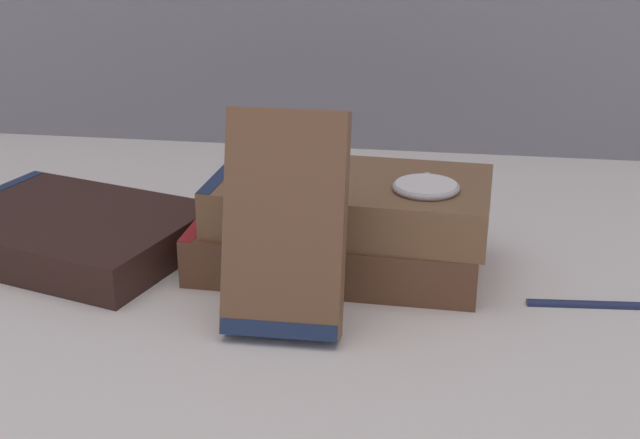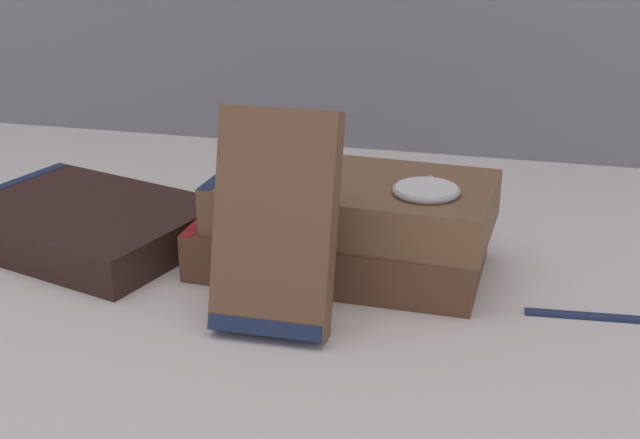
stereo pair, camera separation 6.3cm
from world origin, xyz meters
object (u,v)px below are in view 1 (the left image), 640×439
Objects in this scene: book_leaning_front at (285,230)px; pocket_watch at (426,187)px; book_side_left at (66,231)px; fountain_pen at (607,302)px; reading_glasses at (262,209)px; book_flat_top at (344,201)px; book_flat_bottom at (330,245)px.

book_leaning_front reaches higher than pocket_watch.
fountain_pen is (0.47, -0.05, -0.01)m from book_side_left.
book_leaning_front is at bearing -9.88° from book_side_left.
reading_glasses is at bearing 147.55° from fountain_pen.
book_flat_top is at bearing 163.69° from pocket_watch.
book_leaning_front is 0.25m from reading_glasses.
fountain_pen is at bearing -9.78° from pocket_watch.
pocket_watch is at bearing 42.68° from book_leaning_front.
fountain_pen is at bearing -12.85° from reading_glasses.
reading_glasses is at bearing 127.00° from book_flat_bottom.
book_flat_top is at bearing 14.01° from book_flat_bottom.
book_side_left is at bearing -178.81° from book_flat_bottom.
book_side_left is 2.43× the size of reading_glasses.
book_leaning_front reaches higher than reading_glasses.
book_flat_bottom is 1.03× the size of book_flat_top.
book_flat_top is 2.26× the size of reading_glasses.
book_side_left is at bearing 176.26° from pocket_watch.
book_leaning_front is 1.57× the size of reading_glasses.
book_side_left is 1.55× the size of book_leaning_front.
book_flat_top is 4.12× the size of pocket_watch.
book_flat_top is 1.44× the size of book_leaning_front.
book_flat_bottom is 0.10m from pocket_watch.
book_flat_top is 0.26m from book_side_left.
book_leaning_front is 0.13m from pocket_watch.
book_flat_bottom is at bearing 80.27° from book_leaning_front.
book_flat_top reaches higher than book_flat_bottom.
reading_glasses is (0.15, 0.12, -0.02)m from book_side_left.
pocket_watch is at bearing -25.14° from reading_glasses.
book_leaning_front is at bearing -97.68° from book_flat_bottom.
reading_glasses is at bearing 54.52° from book_side_left.
book_flat_top is 0.23m from fountain_pen.
book_side_left is 0.47m from fountain_pen.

